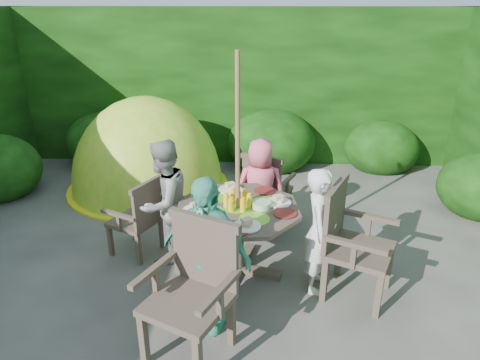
{
  "coord_description": "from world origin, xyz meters",
  "views": [
    {
      "loc": [
        0.44,
        -3.43,
        2.58
      ],
      "look_at": [
        0.22,
        0.68,
        0.85
      ],
      "focal_mm": 32.0,
      "sensor_mm": 36.0,
      "label": 1
    }
  ],
  "objects_px": {
    "garden_chair_right": "(351,240)",
    "child_front": "(206,254)",
    "garden_chair_left": "(140,217)",
    "garden_chair_front": "(194,288)",
    "patio_table": "(238,218)",
    "garden_chair_back": "(266,188)",
    "child_back": "(260,189)",
    "dome_tent": "(149,186)",
    "child_right": "(320,231)",
    "parasol_pole": "(238,172)",
    "child_left": "(164,202)"
  },
  "relations": [
    {
      "from": "garden_chair_right",
      "to": "child_front",
      "type": "relative_size",
      "value": 0.77
    },
    {
      "from": "garden_chair_left",
      "to": "garden_chair_front",
      "type": "height_order",
      "value": "garden_chair_front"
    },
    {
      "from": "patio_table",
      "to": "child_front",
      "type": "height_order",
      "value": "child_front"
    },
    {
      "from": "garden_chair_back",
      "to": "child_back",
      "type": "relative_size",
      "value": 0.76
    },
    {
      "from": "garden_chair_front",
      "to": "dome_tent",
      "type": "relative_size",
      "value": 0.39
    },
    {
      "from": "child_front",
      "to": "dome_tent",
      "type": "distance_m",
      "value": 3.21
    },
    {
      "from": "garden_chair_back",
      "to": "child_front",
      "type": "xyz_separation_m",
      "value": [
        -0.5,
        -1.84,
        0.2
      ]
    },
    {
      "from": "child_back",
      "to": "dome_tent",
      "type": "distance_m",
      "value": 2.22
    },
    {
      "from": "patio_table",
      "to": "child_right",
      "type": "bearing_deg",
      "value": -15.53
    },
    {
      "from": "garden_chair_right",
      "to": "patio_table",
      "type": "bearing_deg",
      "value": 100.12
    },
    {
      "from": "garden_chair_front",
      "to": "child_right",
      "type": "relative_size",
      "value": 0.85
    },
    {
      "from": "patio_table",
      "to": "garden_chair_back",
      "type": "height_order",
      "value": "garden_chair_back"
    },
    {
      "from": "parasol_pole",
      "to": "child_right",
      "type": "xyz_separation_m",
      "value": [
        0.77,
        -0.21,
        -0.49
      ]
    },
    {
      "from": "garden_chair_right",
      "to": "parasol_pole",
      "type": "bearing_deg",
      "value": 100.16
    },
    {
      "from": "child_right",
      "to": "dome_tent",
      "type": "distance_m",
      "value": 3.28
    },
    {
      "from": "child_front",
      "to": "dome_tent",
      "type": "relative_size",
      "value": 0.51
    },
    {
      "from": "child_front",
      "to": "patio_table",
      "type": "bearing_deg",
      "value": 96.81
    },
    {
      "from": "garden_chair_right",
      "to": "child_back",
      "type": "height_order",
      "value": "child_back"
    },
    {
      "from": "patio_table",
      "to": "garden_chair_right",
      "type": "distance_m",
      "value": 1.09
    },
    {
      "from": "parasol_pole",
      "to": "child_back",
      "type": "bearing_deg",
      "value": 74.55
    },
    {
      "from": "child_right",
      "to": "dome_tent",
      "type": "xyz_separation_m",
      "value": [
        -2.24,
        2.32,
        -0.61
      ]
    },
    {
      "from": "patio_table",
      "to": "garden_chair_back",
      "type": "relative_size",
      "value": 1.74
    },
    {
      "from": "garden_chair_back",
      "to": "child_front",
      "type": "height_order",
      "value": "child_front"
    },
    {
      "from": "garden_chair_front",
      "to": "child_front",
      "type": "relative_size",
      "value": 0.77
    },
    {
      "from": "parasol_pole",
      "to": "dome_tent",
      "type": "distance_m",
      "value": 2.79
    },
    {
      "from": "garden_chair_front",
      "to": "garden_chair_right",
      "type": "bearing_deg",
      "value": 55.48
    },
    {
      "from": "patio_table",
      "to": "garden_chair_front",
      "type": "distance_m",
      "value": 1.09
    },
    {
      "from": "child_front",
      "to": "garden_chair_right",
      "type": "bearing_deg",
      "value": 43.94
    },
    {
      "from": "garden_chair_back",
      "to": "garden_chair_front",
      "type": "distance_m",
      "value": 2.19
    },
    {
      "from": "child_left",
      "to": "garden_chair_front",
      "type": "bearing_deg",
      "value": 47.25
    },
    {
      "from": "patio_table",
      "to": "child_left",
      "type": "relative_size",
      "value": 1.17
    },
    {
      "from": "garden_chair_left",
      "to": "dome_tent",
      "type": "distance_m",
      "value": 1.92
    },
    {
      "from": "garden_chair_back",
      "to": "dome_tent",
      "type": "bearing_deg",
      "value": -7.0
    },
    {
      "from": "child_right",
      "to": "child_left",
      "type": "height_order",
      "value": "child_left"
    },
    {
      "from": "garden_chair_left",
      "to": "child_back",
      "type": "bearing_deg",
      "value": 135.58
    },
    {
      "from": "garden_chair_front",
      "to": "child_right",
      "type": "xyz_separation_m",
      "value": [
        1.05,
        0.84,
        0.05
      ]
    },
    {
      "from": "child_left",
      "to": "child_front",
      "type": "xyz_separation_m",
      "value": [
        0.56,
        -0.98,
        0.02
      ]
    },
    {
      "from": "child_back",
      "to": "garden_chair_left",
      "type": "bearing_deg",
      "value": 18.03
    },
    {
      "from": "garden_chair_front",
      "to": "dome_tent",
      "type": "distance_m",
      "value": 3.42
    },
    {
      "from": "patio_table",
      "to": "garden_chair_right",
      "type": "bearing_deg",
      "value": -14.71
    },
    {
      "from": "child_right",
      "to": "garden_chair_right",
      "type": "bearing_deg",
      "value": -92.66
    },
    {
      "from": "dome_tent",
      "to": "child_front",
      "type": "bearing_deg",
      "value": -53.49
    },
    {
      "from": "patio_table",
      "to": "parasol_pole",
      "type": "bearing_deg",
      "value": 177.35
    },
    {
      "from": "child_front",
      "to": "garden_chair_front",
      "type": "bearing_deg",
      "value": -79.77
    },
    {
      "from": "garden_chair_left",
      "to": "child_front",
      "type": "bearing_deg",
      "value": 63.83
    },
    {
      "from": "parasol_pole",
      "to": "child_front",
      "type": "height_order",
      "value": "parasol_pole"
    },
    {
      "from": "patio_table",
      "to": "garden_chair_right",
      "type": "relative_size",
      "value": 1.49
    },
    {
      "from": "parasol_pole",
      "to": "garden_chair_left",
      "type": "bearing_deg",
      "value": 165.17
    },
    {
      "from": "parasol_pole",
      "to": "child_back",
      "type": "height_order",
      "value": "parasol_pole"
    },
    {
      "from": "child_front",
      "to": "dome_tent",
      "type": "bearing_deg",
      "value": 136.1
    }
  ]
}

